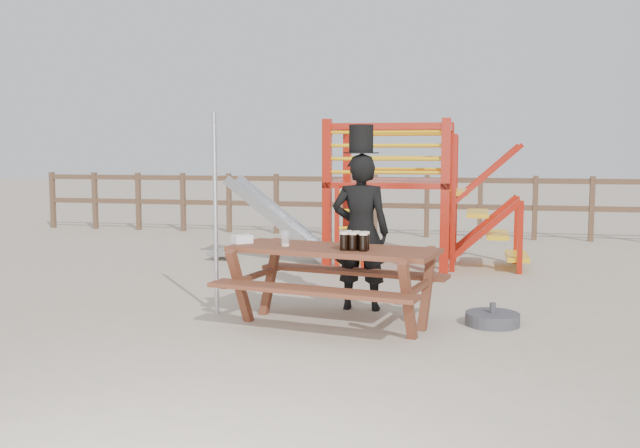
{
  "coord_description": "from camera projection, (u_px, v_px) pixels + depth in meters",
  "views": [
    {
      "loc": [
        1.35,
        -6.77,
        1.69
      ],
      "look_at": [
        -0.27,
        0.8,
        0.88
      ],
      "focal_mm": 40.0,
      "sensor_mm": 36.0,
      "label": 1
    }
  ],
  "objects": [
    {
      "name": "ground",
      "position": [
        330.0,
        321.0,
        7.04
      ],
      "size": [
        60.0,
        60.0,
        0.0
      ],
      "primitive_type": "plane",
      "color": "#B8A68F",
      "rests_on": "ground"
    },
    {
      "name": "back_fence",
      "position": [
        401.0,
        199.0,
        13.77
      ],
      "size": [
        15.09,
        0.09,
        1.2
      ],
      "color": "brown",
      "rests_on": "ground"
    },
    {
      "name": "playground_fort",
      "position": [
        386.0,
        192.0,
        10.38
      ],
      "size": [
        4.71,
        1.84,
        2.1
      ],
      "color": "#AD1A0B",
      "rests_on": "ground"
    },
    {
      "name": "picnic_table",
      "position": [
        333.0,
        276.0,
        6.8
      ],
      "size": [
        2.19,
        1.71,
        0.76
      ],
      "rotation": [
        0.0,
        0.0,
        -0.19
      ],
      "color": "brown",
      "rests_on": "ground"
    },
    {
      "name": "man_with_hat",
      "position": [
        361.0,
        228.0,
        7.46
      ],
      "size": [
        0.61,
        0.42,
        1.94
      ],
      "rotation": [
        0.0,
        0.0,
        3.18
      ],
      "color": "black",
      "rests_on": "ground"
    },
    {
      "name": "metal_pole",
      "position": [
        215.0,
        215.0,
        7.23
      ],
      "size": [
        0.05,
        0.05,
        2.06
      ],
      "primitive_type": "cylinder",
      "color": "#B2B2B7",
      "rests_on": "ground"
    },
    {
      "name": "parasol_base",
      "position": [
        492.0,
        319.0,
        6.86
      ],
      "size": [
        0.52,
        0.52,
        0.22
      ],
      "color": "#3C3C41",
      "rests_on": "ground"
    },
    {
      "name": "paper_bag",
      "position": [
        242.0,
        239.0,
        7.07
      ],
      "size": [
        0.23,
        0.22,
        0.08
      ],
      "primitive_type": "cube",
      "rotation": [
        0.0,
        0.0,
        0.73
      ],
      "color": "white",
      "rests_on": "picnic_table"
    },
    {
      "name": "stout_pints",
      "position": [
        355.0,
        241.0,
        6.57
      ],
      "size": [
        0.27,
        0.21,
        0.17
      ],
      "color": "black",
      "rests_on": "picnic_table"
    },
    {
      "name": "empty_glasses",
      "position": [
        285.0,
        239.0,
        6.85
      ],
      "size": [
        0.08,
        0.08,
        0.15
      ],
      "color": "silver",
      "rests_on": "picnic_table"
    }
  ]
}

